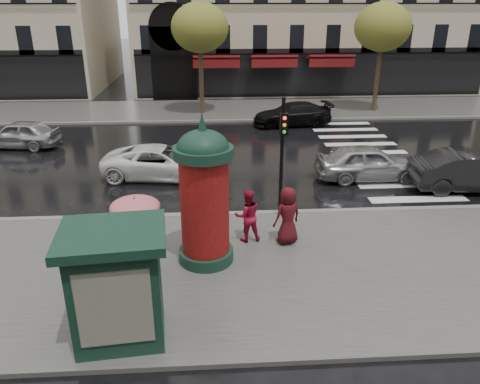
{
  "coord_description": "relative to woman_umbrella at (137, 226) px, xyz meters",
  "views": [
    {
      "loc": [
        -1.49,
        -11.2,
        6.77
      ],
      "look_at": [
        -0.68,
        1.5,
        1.5
      ],
      "focal_mm": 35.0,
      "sensor_mm": 36.0,
      "label": 1
    }
  ],
  "objects": [
    {
      "name": "ground",
      "position": [
        3.35,
        0.85,
        -1.65
      ],
      "size": [
        160.0,
        160.0,
        0.0
      ],
      "primitive_type": "plane",
      "color": "black",
      "rests_on": "ground"
    },
    {
      "name": "near_sidewalk",
      "position": [
        3.35,
        0.35,
        -1.59
      ],
      "size": [
        90.0,
        7.0,
        0.12
      ],
      "primitive_type": "cube",
      "color": "#474744",
      "rests_on": "ground"
    },
    {
      "name": "far_sidewalk",
      "position": [
        3.35,
        19.85,
        -1.59
      ],
      "size": [
        90.0,
        6.0,
        0.12
      ],
      "primitive_type": "cube",
      "color": "#474744",
      "rests_on": "ground"
    },
    {
      "name": "near_kerb",
      "position": [
        3.35,
        3.85,
        -1.58
      ],
      "size": [
        90.0,
        0.25,
        0.14
      ],
      "primitive_type": "cube",
      "color": "slate",
      "rests_on": "ground"
    },
    {
      "name": "far_kerb",
      "position": [
        3.35,
        16.85,
        -1.58
      ],
      "size": [
        90.0,
        0.25,
        0.14
      ],
      "primitive_type": "cube",
      "color": "slate",
      "rests_on": "ground"
    },
    {
      "name": "zebra_crossing",
      "position": [
        9.35,
        10.45,
        -1.65
      ],
      "size": [
        3.6,
        11.75,
        0.01
      ],
      "primitive_type": "cube",
      "color": "silver",
      "rests_on": "ground"
    },
    {
      "name": "tree_far_left",
      "position": [
        1.35,
        18.85,
        3.52
      ],
      "size": [
        3.4,
        3.4,
        6.64
      ],
      "color": "#38281C",
      "rests_on": "ground"
    },
    {
      "name": "tree_far_right",
      "position": [
        12.35,
        18.85,
        3.52
      ],
      "size": [
        3.4,
        3.4,
        6.64
      ],
      "color": "#38281C",
      "rests_on": "ground"
    },
    {
      "name": "woman_umbrella",
      "position": [
        0.0,
        0.0,
        0.0
      ],
      "size": [
        1.21,
        1.21,
        2.32
      ],
      "color": "beige",
      "rests_on": "near_sidewalk"
    },
    {
      "name": "woman_red",
      "position": [
        2.87,
        1.93,
        -0.73
      ],
      "size": [
        0.85,
        0.71,
        1.6
      ],
      "primitive_type": "imported",
      "rotation": [
        0.0,
        0.0,
        3.29
      ],
      "color": "maroon",
      "rests_on": "near_sidewalk"
    },
    {
      "name": "man_burgundy",
      "position": [
        4.01,
        1.73,
        -0.67
      ],
      "size": [
        0.99,
        0.85,
        1.72
      ],
      "primitive_type": "imported",
      "rotation": [
        0.0,
        0.0,
        3.58
      ],
      "color": "#480E14",
      "rests_on": "near_sidewalk"
    },
    {
      "name": "morris_column",
      "position": [
        1.65,
        0.88,
        0.45
      ],
      "size": [
        1.54,
        1.54,
        4.13
      ],
      "color": "#143327",
      "rests_on": "near_sidewalk"
    },
    {
      "name": "traffic_light",
      "position": [
        4.08,
        3.57,
        0.83
      ],
      "size": [
        0.24,
        0.36,
        3.9
      ],
      "color": "black",
      "rests_on": "near_sidewalk"
    },
    {
      "name": "newsstand",
      "position": [
        -0.12,
        -2.15,
        -0.25
      ],
      "size": [
        2.24,
        1.94,
        2.5
      ],
      "color": "#143327",
      "rests_on": "near_sidewalk"
    },
    {
      "name": "car_silver",
      "position": [
        8.14,
        7.02,
        -0.94
      ],
      "size": [
        4.19,
        1.69,
        1.43
      ],
      "primitive_type": "imported",
      "rotation": [
        0.0,
        0.0,
        1.57
      ],
      "color": "#B7B7BC",
      "rests_on": "ground"
    },
    {
      "name": "car_darkgrey",
      "position": [
        11.67,
        5.61,
        -0.9
      ],
      "size": [
        4.63,
        1.9,
        1.49
      ],
      "primitive_type": "imported",
      "rotation": [
        0.0,
        0.0,
        1.5
      ],
      "color": "black",
      "rests_on": "ground"
    },
    {
      "name": "car_white",
      "position": [
        -0.18,
        7.75,
        -1.0
      ],
      "size": [
        4.91,
        2.73,
        1.3
      ],
      "primitive_type": "imported",
      "rotation": [
        0.0,
        0.0,
        1.44
      ],
      "color": "white",
      "rests_on": "ground"
    },
    {
      "name": "car_black",
      "position": [
        6.54,
        15.85,
        -1.0
      ],
      "size": [
        4.61,
        2.23,
        1.3
      ],
      "primitive_type": "imported",
      "rotation": [
        0.0,
        0.0,
        -1.48
      ],
      "color": "black",
      "rests_on": "ground"
    },
    {
      "name": "car_far_silver",
      "position": [
        -7.5,
        12.37,
        -0.98
      ],
      "size": [
        4.12,
        2.09,
        1.34
      ],
      "primitive_type": "imported",
      "rotation": [
        0.0,
        0.0,
        -1.7
      ],
      "color": "#B3B2B7",
      "rests_on": "ground"
    }
  ]
}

